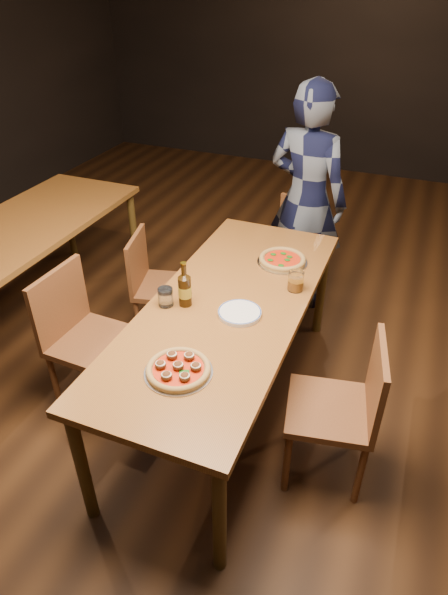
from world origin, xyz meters
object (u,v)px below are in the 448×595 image
at_px(water_glass, 166,297).
at_px(plate_stack, 240,313).
at_px(table_left, 17,238).
at_px(pizza_meatball, 178,369).
at_px(pizza_margherita, 282,260).
at_px(beer_bottle, 185,290).
at_px(table_main, 227,314).
at_px(chair_main_sw, 165,286).
at_px(chair_main_nw, 94,341).
at_px(chair_main_e, 329,409).
at_px(chair_end, 288,255).
at_px(amber_glass, 296,281).
at_px(diner, 306,200).

bearing_deg(water_glass, plate_stack, 9.01).
bearing_deg(table_left, pizza_meatball, -27.57).
bearing_deg(pizza_meatball, water_glass, 123.40).
relative_size(pizza_margherita, beer_bottle, 1.22).
relative_size(table_main, chair_main_sw, 2.43).
relative_size(table_left, water_glass, 19.88).
distance_m(chair_main_nw, chair_main_e, 1.37).
height_order(chair_end, amber_glass, amber_glass).
bearing_deg(chair_main_sw, water_glass, -163.80).
bearing_deg(plate_stack, water_glass, -170.99).
bearing_deg(amber_glass, table_left, 179.20).
relative_size(chair_main_nw, amber_glass, 8.30).
xyz_separation_m(table_left, pizza_meatball, (1.70, -0.89, 0.09)).
relative_size(table_left, plate_stack, 8.82).
xyz_separation_m(table_left, diner, (1.79, 1.03, 0.16)).
bearing_deg(diner, plate_stack, 103.99).
height_order(table_main, pizza_meatball, pizza_meatball).
bearing_deg(amber_glass, beer_bottle, -144.23).
relative_size(table_left, chair_end, 2.34).
bearing_deg(pizza_meatball, chair_end, 89.49).
bearing_deg(diner, beer_bottle, 92.00).
height_order(table_main, plate_stack, plate_stack).
height_order(water_glass, amber_glass, amber_glass).
xyz_separation_m(table_main, diner, (0.09, 1.33, 0.16)).
height_order(table_left, pizza_margherita, pizza_margherita).
xyz_separation_m(chair_main_nw, amber_glass, (1.03, 0.53, 0.35)).
relative_size(table_left, beer_bottle, 7.97).
xyz_separation_m(table_main, chair_main_nw, (-0.73, -0.25, -0.22)).
bearing_deg(plate_stack, pizza_meatball, -100.80).
bearing_deg(chair_main_nw, diner, -25.11).
bearing_deg(chair_main_nw, chair_main_e, -87.56).
relative_size(table_main, pizza_meatball, 6.49).
bearing_deg(chair_main_nw, beer_bottle, -70.68).
bearing_deg(table_main, amber_glass, 42.19).
bearing_deg(beer_bottle, chair_end, 80.52).
height_order(chair_main_e, beer_bottle, beer_bottle).
relative_size(pizza_margherita, diner, 0.18).
relative_size(chair_main_e, plate_stack, 3.91).
bearing_deg(beer_bottle, pizza_margherita, 60.83).
bearing_deg(chair_end, pizza_meatball, -75.93).
xyz_separation_m(chair_main_nw, chair_main_e, (1.37, 0.01, -0.02)).
bearing_deg(water_glass, beer_bottle, 24.02).
relative_size(table_main, chair_main_e, 2.26).
xyz_separation_m(pizza_meatball, beer_bottle, (-0.20, 0.49, 0.07)).
height_order(chair_main_nw, amber_glass, chair_main_nw).
bearing_deg(diner, table_left, 43.64).
xyz_separation_m(table_main, beer_bottle, (-0.21, -0.09, 0.16)).
height_order(pizza_meatball, amber_glass, amber_glass).
bearing_deg(pizza_margherita, beer_bottle, -119.17).
bearing_deg(chair_end, pizza_margherita, -64.58).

